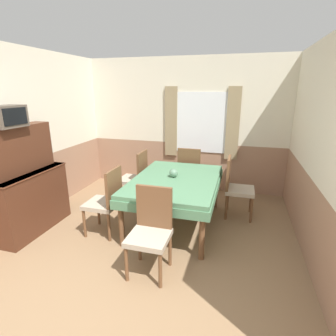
% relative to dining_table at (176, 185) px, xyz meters
% --- Properties ---
extents(ground_plane, '(16.00, 16.00, 0.00)m').
position_rel_dining_table_xyz_m(ground_plane, '(-0.23, -2.03, -0.64)').
color(ground_plane, '#846647').
extents(wall_back, '(4.36, 0.09, 2.60)m').
position_rel_dining_table_xyz_m(wall_back, '(-0.21, 1.62, 0.67)').
color(wall_back, silver).
rests_on(wall_back, ground_plane).
extents(wall_left, '(0.05, 4.03, 2.60)m').
position_rel_dining_table_xyz_m(wall_left, '(-2.24, -0.22, 0.66)').
color(wall_left, silver).
rests_on(wall_left, ground_plane).
extents(wall_right, '(0.05, 4.03, 2.60)m').
position_rel_dining_table_xyz_m(wall_right, '(1.77, -0.22, 0.66)').
color(wall_right, silver).
rests_on(wall_right, ground_plane).
extents(dining_table, '(1.24, 1.75, 0.74)m').
position_rel_dining_table_xyz_m(dining_table, '(0.00, 0.00, 0.00)').
color(dining_table, '#4C7A56').
rests_on(dining_table, ground_plane).
extents(chair_left_far, '(0.44, 0.44, 0.97)m').
position_rel_dining_table_xyz_m(chair_left_far, '(-0.86, 0.53, -0.12)').
color(chair_left_far, brown).
rests_on(chair_left_far, ground_plane).
extents(chair_head_near, '(0.44, 0.44, 0.97)m').
position_rel_dining_table_xyz_m(chair_head_near, '(0.00, -1.11, -0.12)').
color(chair_head_near, brown).
rests_on(chair_head_near, ground_plane).
extents(chair_head_window, '(0.44, 0.44, 0.97)m').
position_rel_dining_table_xyz_m(chair_head_window, '(-0.00, 1.11, -0.12)').
color(chair_head_window, brown).
rests_on(chair_head_window, ground_plane).
extents(chair_left_near, '(0.44, 0.44, 0.97)m').
position_rel_dining_table_xyz_m(chair_left_near, '(-0.86, -0.53, -0.12)').
color(chair_left_near, brown).
rests_on(chair_left_near, ground_plane).
extents(chair_right_far, '(0.44, 0.44, 0.97)m').
position_rel_dining_table_xyz_m(chair_right_far, '(0.86, 0.53, -0.12)').
color(chair_right_far, brown).
rests_on(chair_right_far, ground_plane).
extents(sideboard, '(0.46, 1.16, 1.53)m').
position_rel_dining_table_xyz_m(sideboard, '(-1.99, -0.74, 0.01)').
color(sideboard, '#4C2819').
rests_on(sideboard, ground_plane).
extents(tv, '(0.29, 0.43, 0.28)m').
position_rel_dining_table_xyz_m(tv, '(-1.97, -0.90, 1.03)').
color(tv, '#51473D').
rests_on(tv, sideboard).
extents(vase, '(0.13, 0.13, 0.13)m').
position_rel_dining_table_xyz_m(vase, '(-0.04, 0.05, 0.17)').
color(vase, slate).
rests_on(vase, dining_table).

